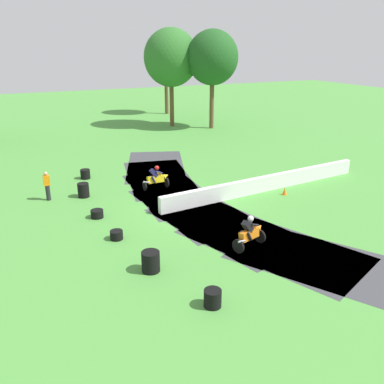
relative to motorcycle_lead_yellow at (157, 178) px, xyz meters
name	(u,v)px	position (x,y,z in m)	size (l,w,h in m)	color
ground_plane	(189,208)	(0.50, -3.55, -0.66)	(120.00, 120.00, 0.00)	#4C933D
track_asphalt	(203,204)	(1.37, -3.46, -0.66)	(8.63, 24.66, 0.01)	#3D3D42
safety_barrier	(267,183)	(5.71, -3.05, -0.21)	(0.30, 13.95, 0.90)	white
motorcycle_lead_yellow	(157,178)	(0.00, 0.00, 0.00)	(1.68, 0.68, 1.42)	black
motorcycle_chase_orange	(250,232)	(0.99, -8.62, 0.00)	(1.68, 1.07, 1.42)	black
tire_stack_near	(85,174)	(-3.48, 3.72, -0.36)	(0.61, 0.61, 0.60)	black
tire_stack_mid_a	(83,190)	(-4.22, 0.42, -0.26)	(0.63, 0.63, 0.80)	black
tire_stack_mid_b	(97,214)	(-4.20, -2.80, -0.46)	(0.62, 0.62, 0.40)	black
tire_stack_far	(117,235)	(-3.95, -5.53, -0.46)	(0.57, 0.57, 0.40)	black
tire_stack_extra_a	(151,261)	(-3.48, -8.70, -0.26)	(0.70, 0.70, 0.80)	black
tire_stack_extra_b	(213,298)	(-2.39, -11.65, -0.36)	(0.59, 0.59, 0.60)	black
track_marshal	(47,186)	(-6.08, 0.75, 0.16)	(0.34, 0.24, 1.63)	#232328
traffic_cone	(285,191)	(6.24, -4.09, -0.44)	(0.28, 0.28, 0.44)	orange
tree_far_right	(212,58)	(11.51, 15.00, 6.17)	(4.99, 4.99, 9.48)	brown
tree_mid_rise	(171,58)	(8.34, 17.82, 6.14)	(5.42, 5.42, 9.67)	brown
tree_behind_barrier	(166,54)	(10.77, 25.42, 6.29)	(4.35, 4.35, 9.28)	brown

